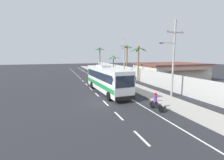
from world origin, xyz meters
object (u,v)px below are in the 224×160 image
(motorcycle_trailing, at_px, (109,79))
(palm_fourth, at_px, (127,55))
(motorcycle_beside_bus, at_px, (156,103))
(utility_pole_mid, at_px, (124,59))
(palm_nearest, at_px, (100,55))
(utility_pole_nearest, at_px, (173,57))
(roadside_building, at_px, (170,71))
(palm_second, at_px, (138,56))
(palm_third, at_px, (114,60))
(coach_bus_foreground, at_px, (107,79))
(pedestrian_near_kerb, at_px, (109,74))

(motorcycle_trailing, bearing_deg, palm_fourth, 40.73)
(motorcycle_beside_bus, distance_m, utility_pole_mid, 19.49)
(motorcycle_trailing, xyz_separation_m, palm_nearest, (4.99, 25.66, 4.54))
(utility_pole_mid, bearing_deg, motorcycle_trailing, -154.97)
(utility_pole_nearest, bearing_deg, palm_nearest, 88.51)
(motorcycle_beside_bus, height_order, roadside_building, roadside_building)
(palm_second, bearing_deg, motorcycle_beside_bus, -111.93)
(utility_pole_mid, height_order, palm_fourth, utility_pole_mid)
(utility_pole_nearest, bearing_deg, palm_third, 86.86)
(palm_second, bearing_deg, palm_fourth, 85.01)
(coach_bus_foreground, bearing_deg, utility_pole_mid, 55.65)
(palm_second, bearing_deg, palm_nearest, 90.97)
(palm_fourth, bearing_deg, motorcycle_beside_bus, -107.03)
(palm_fourth, distance_m, roadside_building, 10.13)
(pedestrian_near_kerb, distance_m, palm_fourth, 6.16)
(motorcycle_beside_bus, relative_size, motorcycle_trailing, 1.00)
(motorcycle_beside_bus, xyz_separation_m, palm_nearest, (5.67, 42.40, 4.50))
(roadside_building, bearing_deg, coach_bus_foreground, -156.74)
(palm_second, height_order, palm_fourth, palm_fourth)
(motorcycle_beside_bus, distance_m, palm_third, 30.07)
(palm_nearest, relative_size, palm_second, 1.12)
(pedestrian_near_kerb, xyz_separation_m, palm_third, (3.95, 7.89, 2.79))
(pedestrian_near_kerb, bearing_deg, motorcycle_trailing, -98.29)
(motorcycle_beside_bus, height_order, palm_fourth, palm_fourth)
(pedestrian_near_kerb, xyz_separation_m, utility_pole_mid, (2.52, -2.81, 3.32))
(utility_pole_mid, height_order, roadside_building, utility_pole_mid)
(motorcycle_trailing, xyz_separation_m, palm_second, (5.45, -1.51, 4.24))
(palm_nearest, xyz_separation_m, palm_fourth, (1.04, -20.47, -0.12))
(palm_nearest, distance_m, palm_fourth, 20.49)
(motorcycle_trailing, xyz_separation_m, utility_pole_nearest, (3.98, -13.07, 4.29))
(motorcycle_trailing, xyz_separation_m, utility_pole_mid, (3.95, 1.84, 3.68))
(coach_bus_foreground, height_order, motorcycle_trailing, coach_bus_foreground)
(utility_pole_nearest, relative_size, palm_second, 1.36)
(utility_pole_mid, relative_size, palm_second, 1.22)
(palm_nearest, xyz_separation_m, palm_second, (0.46, -27.17, -0.30))
(palm_third, bearing_deg, palm_second, -89.73)
(motorcycle_trailing, distance_m, palm_second, 7.06)
(palm_second, bearing_deg, utility_pole_mid, 114.10)
(motorcycle_trailing, relative_size, pedestrian_near_kerb, 1.19)
(pedestrian_near_kerb, relative_size, utility_pole_mid, 0.20)
(utility_pole_nearest, xyz_separation_m, palm_nearest, (1.01, 38.73, 0.25))
(motorcycle_beside_bus, relative_size, utility_pole_nearest, 0.21)
(palm_third, relative_size, palm_fourth, 0.68)
(pedestrian_near_kerb, height_order, utility_pole_nearest, utility_pole_nearest)
(motorcycle_beside_bus, xyz_separation_m, motorcycle_trailing, (0.69, 16.74, -0.04))
(utility_pole_nearest, height_order, palm_nearest, utility_pole_nearest)
(utility_pole_nearest, bearing_deg, palm_second, 82.76)
(pedestrian_near_kerb, xyz_separation_m, utility_pole_nearest, (2.55, -17.72, 3.93))
(palm_nearest, bearing_deg, motorcycle_beside_bus, -97.62)
(coach_bus_foreground, relative_size, palm_nearest, 1.51)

